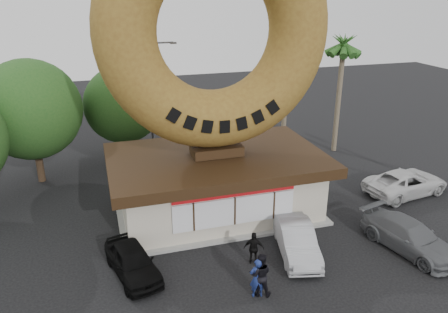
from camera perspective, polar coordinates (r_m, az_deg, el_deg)
name	(u,v)px	position (r m, az deg, el deg)	size (l,w,h in m)	color
ground	(256,275)	(19.36, 4.18, -15.14)	(90.00, 90.00, 0.00)	black
donut_shop	(217,181)	(23.37, -0.94, -3.25)	(11.20, 7.20, 3.80)	#BAAF9F
giant_donut	(216,32)	(21.35, -1.09, 15.99)	(11.40, 11.40, 2.90)	olive
tree_west	(31,110)	(28.52, -23.94, 5.61)	(6.00, 6.00, 7.65)	#473321
tree_mid	(123,105)	(30.43, -13.08, 6.59)	(5.20, 5.20, 6.63)	#473321
palm_near	(288,34)	(31.56, 8.41, 15.54)	(2.60, 2.60, 9.75)	#726651
palm_far	(343,49)	(32.02, 15.33, 13.44)	(2.60, 2.60, 8.75)	#726651
street_lamp	(152,93)	(31.49, -9.39, 8.21)	(2.11, 0.20, 8.00)	#59595E
person_left	(257,278)	(17.76, 4.37, -15.53)	(0.62, 0.41, 1.71)	navy
person_center	(260,275)	(17.82, 4.75, -15.12)	(0.90, 0.70, 1.85)	black
person_right	(254,248)	(19.61, 3.93, -11.86)	(0.90, 0.38, 1.54)	black
car_black	(132,261)	(19.36, -11.87, -13.20)	(1.57, 3.89, 1.33)	black
car_silver	(296,240)	(20.53, 9.44, -10.68)	(1.49, 4.29, 1.41)	#A4A5A9
car_grey	(409,236)	(22.27, 23.04, -9.55)	(1.95, 4.79, 1.39)	slate
car_white	(406,182)	(27.88, 22.68, -3.14)	(2.38, 5.17, 1.44)	silver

